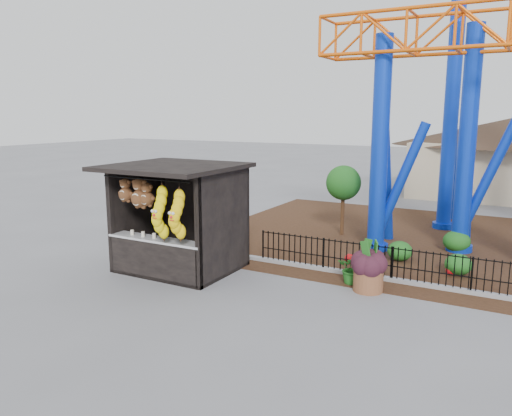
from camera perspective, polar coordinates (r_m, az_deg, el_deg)
The scene contains 9 objects.
ground at distance 12.62m, azimuth -0.83°, elevation -10.34°, with size 120.00×120.00×0.00m, color slate.
mulch_bed at distance 18.87m, azimuth 22.44°, elevation -3.98°, with size 18.00×12.00×0.02m, color #331E11.
curb at distance 14.09m, azimuth 20.03°, elevation -8.48°, with size 18.00×0.18×0.12m, color gray.
prize_booth at distance 14.52m, azimuth -9.32°, elevation -1.39°, with size 3.50×3.40×3.12m.
picket_fence at distance 13.86m, azimuth 23.85°, elevation -7.15°, with size 12.20×0.06×1.00m, color black, non-canonical shape.
terracotta_planter at distance 13.37m, azimuth 12.70°, elevation -7.94°, with size 0.77×0.77×0.64m, color brown.
planter_foliage at distance 13.18m, azimuth 12.82°, elevation -5.31°, with size 0.70×0.70×0.64m, color #30131D.
potted_plant at distance 13.80m, azimuth 11.02°, elevation -6.79°, with size 0.78×0.67×0.86m, color #285418.
landscaping at distance 16.64m, azimuth 23.27°, elevation -4.87°, with size 7.93×4.03×0.70m.
Camera 1 is at (5.84, -10.22, 4.54)m, focal length 35.00 mm.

